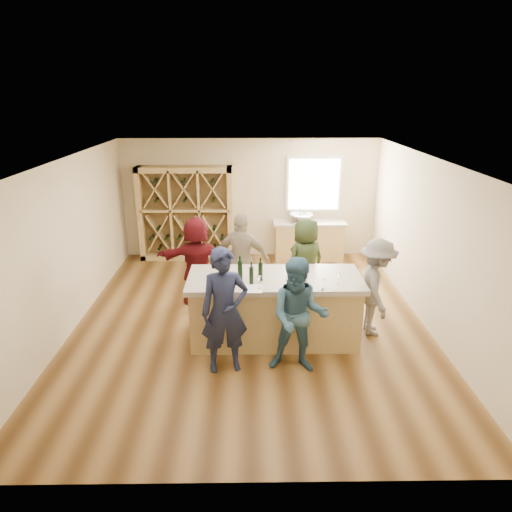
{
  "coord_description": "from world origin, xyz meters",
  "views": [
    {
      "loc": [
        0.0,
        -7.13,
        3.81
      ],
      "look_at": [
        0.1,
        0.2,
        1.15
      ],
      "focal_mm": 32.0,
      "sensor_mm": 36.0,
      "label": 1
    }
  ],
  "objects_px": {
    "sink": "(301,218)",
    "wine_bottle_c": "(240,270)",
    "person_far_right": "(305,261)",
    "person_near_left": "(225,311)",
    "wine_rack": "(186,214)",
    "wine_bottle_e": "(260,272)",
    "person_far_left": "(197,260)",
    "wine_bottle_d": "(251,275)",
    "wine_bottle_a": "(221,274)",
    "tasting_counter_base": "(274,310)",
    "person_near_right": "(299,316)",
    "person_far_mid": "(242,260)",
    "wine_bottle_b": "(226,275)",
    "person_server": "(376,287)"
  },
  "relations": [
    {
      "from": "person_near_left",
      "to": "person_far_mid",
      "type": "bearing_deg",
      "value": 73.17
    },
    {
      "from": "wine_bottle_d",
      "to": "person_far_left",
      "type": "relative_size",
      "value": 0.16
    },
    {
      "from": "person_near_right",
      "to": "wine_bottle_d",
      "type": "bearing_deg",
      "value": 144.39
    },
    {
      "from": "wine_bottle_c",
      "to": "person_server",
      "type": "relative_size",
      "value": 0.19
    },
    {
      "from": "wine_rack",
      "to": "tasting_counter_base",
      "type": "height_order",
      "value": "wine_rack"
    },
    {
      "from": "wine_bottle_a",
      "to": "person_far_mid",
      "type": "height_order",
      "value": "person_far_mid"
    },
    {
      "from": "wine_rack",
      "to": "person_far_right",
      "type": "relative_size",
      "value": 1.33
    },
    {
      "from": "wine_bottle_a",
      "to": "wine_bottle_e",
      "type": "height_order",
      "value": "wine_bottle_e"
    },
    {
      "from": "wine_bottle_c",
      "to": "person_near_left",
      "type": "distance_m",
      "value": 0.83
    },
    {
      "from": "wine_bottle_a",
      "to": "wine_bottle_e",
      "type": "xyz_separation_m",
      "value": [
        0.6,
        0.05,
        0.01
      ]
    },
    {
      "from": "sink",
      "to": "wine_bottle_c",
      "type": "distance_m",
      "value": 4.11
    },
    {
      "from": "person_near_right",
      "to": "person_far_mid",
      "type": "bearing_deg",
      "value": 118.29
    },
    {
      "from": "wine_bottle_e",
      "to": "person_far_mid",
      "type": "xyz_separation_m",
      "value": [
        -0.3,
        1.45,
        -0.34
      ]
    },
    {
      "from": "wine_bottle_d",
      "to": "person_far_left",
      "type": "height_order",
      "value": "person_far_left"
    },
    {
      "from": "wine_bottle_d",
      "to": "person_far_mid",
      "type": "height_order",
      "value": "person_far_mid"
    },
    {
      "from": "wine_bottle_e",
      "to": "sink",
      "type": "bearing_deg",
      "value": 75.0
    },
    {
      "from": "wine_bottle_a",
      "to": "wine_bottle_c",
      "type": "height_order",
      "value": "wine_bottle_c"
    },
    {
      "from": "wine_bottle_d",
      "to": "person_server",
      "type": "height_order",
      "value": "person_server"
    },
    {
      "from": "person_near_right",
      "to": "person_far_right",
      "type": "height_order",
      "value": "person_near_right"
    },
    {
      "from": "person_far_mid",
      "to": "person_far_right",
      "type": "height_order",
      "value": "person_far_mid"
    },
    {
      "from": "wine_rack",
      "to": "sink",
      "type": "xyz_separation_m",
      "value": [
        2.7,
        -0.07,
        -0.09
      ]
    },
    {
      "from": "person_near_left",
      "to": "person_far_right",
      "type": "distance_m",
      "value": 2.6
    },
    {
      "from": "person_far_right",
      "to": "person_near_left",
      "type": "bearing_deg",
      "value": 27.85
    },
    {
      "from": "wine_bottle_a",
      "to": "person_near_right",
      "type": "xyz_separation_m",
      "value": [
        1.12,
        -0.71,
        -0.36
      ]
    },
    {
      "from": "person_server",
      "to": "wine_bottle_d",
      "type": "bearing_deg",
      "value": 106.27
    },
    {
      "from": "person_far_mid",
      "to": "wine_bottle_c",
      "type": "bearing_deg",
      "value": 103.42
    },
    {
      "from": "tasting_counter_base",
      "to": "person_far_right",
      "type": "distance_m",
      "value": 1.54
    },
    {
      "from": "sink",
      "to": "person_near_left",
      "type": "xyz_separation_m",
      "value": [
        -1.56,
        -4.62,
        -0.09
      ]
    },
    {
      "from": "sink",
      "to": "person_near_right",
      "type": "xyz_separation_m",
      "value": [
        -0.52,
        -4.65,
        -0.16
      ]
    },
    {
      "from": "sink",
      "to": "wine_bottle_a",
      "type": "distance_m",
      "value": 4.28
    },
    {
      "from": "tasting_counter_base",
      "to": "person_far_right",
      "type": "relative_size",
      "value": 1.57
    },
    {
      "from": "wine_bottle_b",
      "to": "wine_bottle_e",
      "type": "relative_size",
      "value": 1.16
    },
    {
      "from": "sink",
      "to": "wine_bottle_a",
      "type": "bearing_deg",
      "value": -112.59
    },
    {
      "from": "wine_bottle_a",
      "to": "person_near_right",
      "type": "bearing_deg",
      "value": -32.32
    },
    {
      "from": "sink",
      "to": "person_far_right",
      "type": "xyz_separation_m",
      "value": [
        -0.17,
        -2.41,
        -0.19
      ]
    },
    {
      "from": "person_near_left",
      "to": "person_far_left",
      "type": "xyz_separation_m",
      "value": [
        -0.62,
        2.24,
        -0.08
      ]
    },
    {
      "from": "person_far_left",
      "to": "wine_bottle_b",
      "type": "bearing_deg",
      "value": 111.31
    },
    {
      "from": "wine_bottle_e",
      "to": "person_far_left",
      "type": "distance_m",
      "value": 1.94
    },
    {
      "from": "person_near_left",
      "to": "person_far_right",
      "type": "relative_size",
      "value": 1.12
    },
    {
      "from": "wine_bottle_d",
      "to": "person_far_mid",
      "type": "xyz_separation_m",
      "value": [
        -0.16,
        1.58,
        -0.33
      ]
    },
    {
      "from": "person_near_right",
      "to": "person_far_mid",
      "type": "distance_m",
      "value": 2.35
    },
    {
      "from": "wine_bottle_c",
      "to": "person_far_right",
      "type": "distance_m",
      "value": 1.92
    },
    {
      "from": "sink",
      "to": "person_far_left",
      "type": "height_order",
      "value": "person_far_left"
    },
    {
      "from": "person_near_right",
      "to": "tasting_counter_base",
      "type": "bearing_deg",
      "value": 116.01
    },
    {
      "from": "wine_rack",
      "to": "wine_bottle_b",
      "type": "xyz_separation_m",
      "value": [
        1.13,
        -4.14,
        0.15
      ]
    },
    {
      "from": "person_server",
      "to": "person_far_mid",
      "type": "bearing_deg",
      "value": 66.49
    },
    {
      "from": "wine_bottle_a",
      "to": "wine_bottle_d",
      "type": "xyz_separation_m",
      "value": [
        0.46,
        -0.08,
        0.0
      ]
    },
    {
      "from": "person_server",
      "to": "person_far_mid",
      "type": "relative_size",
      "value": 0.92
    },
    {
      "from": "tasting_counter_base",
      "to": "person_near_left",
      "type": "xyz_separation_m",
      "value": [
        -0.74,
        -0.84,
        0.42
      ]
    },
    {
      "from": "person_far_right",
      "to": "person_far_left",
      "type": "height_order",
      "value": "person_far_left"
    }
  ]
}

